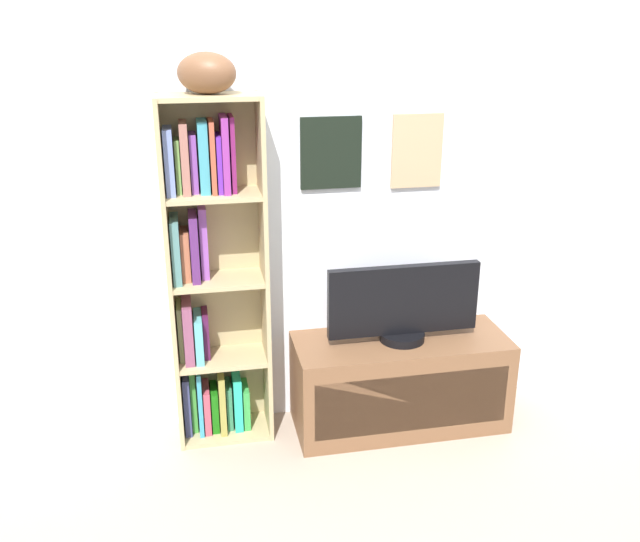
{
  "coord_description": "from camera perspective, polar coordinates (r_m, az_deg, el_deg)",
  "views": [
    {
      "loc": [
        -0.69,
        -1.99,
        1.95
      ],
      "look_at": [
        -0.13,
        0.85,
        0.87
      ],
      "focal_mm": 38.56,
      "sensor_mm": 36.0,
      "label": 1
    }
  ],
  "objects": [
    {
      "name": "back_wall",
      "position": [
        3.28,
        1.28,
        7.6
      ],
      "size": [
        4.8,
        0.08,
        2.44
      ],
      "color": "silver",
      "rests_on": "ground"
    },
    {
      "name": "bookshelf",
      "position": [
        3.21,
        -9.16,
        -0.91
      ],
      "size": [
        0.45,
        0.25,
        1.64
      ],
      "color": "tan",
      "rests_on": "ground"
    },
    {
      "name": "football",
      "position": [
        2.98,
        -9.4,
        15.9
      ],
      "size": [
        0.3,
        0.26,
        0.17
      ],
      "primitive_type": "ellipsoid",
      "rotation": [
        0.0,
        0.0,
        -0.44
      ],
      "color": "brown",
      "rests_on": "bookshelf"
    },
    {
      "name": "tv_stand",
      "position": [
        3.49,
        6.65,
        -9.15
      ],
      "size": [
        1.05,
        0.41,
        0.47
      ],
      "color": "brown",
      "rests_on": "ground"
    },
    {
      "name": "television",
      "position": [
        3.31,
        6.94,
        -2.77
      ],
      "size": [
        0.74,
        0.22,
        0.38
      ],
      "color": "black",
      "rests_on": "tv_stand"
    }
  ]
}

